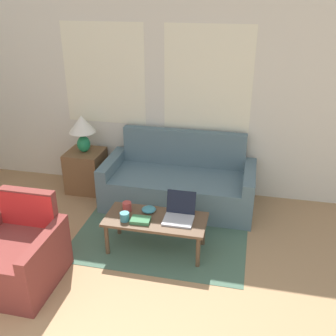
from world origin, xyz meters
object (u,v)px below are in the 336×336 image
at_px(snack_bowl, 149,209).
at_px(coffee_table, 156,222).
at_px(laptop, 179,213).
at_px(book_red, 141,220).
at_px(armchair, 18,256).
at_px(cup_navy, 127,207).
at_px(table_lamp, 82,128).
at_px(couch, 179,184).
at_px(cup_yellow, 125,217).

bearing_deg(snack_bowl, coffee_table, -47.41).
xyz_separation_m(laptop, snack_bowl, (-0.35, 0.06, -0.03)).
bearing_deg(coffee_table, book_red, -144.67).
bearing_deg(armchair, cup_navy, 45.04).
relative_size(armchair, cup_navy, 7.98).
height_order(cup_navy, book_red, cup_navy).
bearing_deg(laptop, armchair, -150.25).
bearing_deg(armchair, table_lamp, 93.54).
height_order(table_lamp, coffee_table, table_lamp).
relative_size(armchair, table_lamp, 1.63).
height_order(couch, cup_navy, couch).
bearing_deg(laptop, snack_bowl, 170.35).
bearing_deg(book_red, armchair, -147.63).
relative_size(laptop, snack_bowl, 2.06).
bearing_deg(armchair, laptop, 29.75).
xyz_separation_m(laptop, book_red, (-0.38, -0.15, -0.04)).
height_order(armchair, cup_yellow, armchair).
bearing_deg(couch, armchair, -123.95).
relative_size(cup_navy, cup_yellow, 1.06).
height_order(cup_navy, cup_yellow, cup_navy).
bearing_deg(laptop, book_red, -158.09).
distance_m(table_lamp, book_red, 1.76).
relative_size(couch, laptop, 5.99).
bearing_deg(couch, table_lamp, 175.93).
bearing_deg(table_lamp, armchair, -86.46).
xyz_separation_m(cup_yellow, snack_bowl, (0.20, 0.23, -0.02)).
relative_size(couch, coffee_table, 1.78).
bearing_deg(table_lamp, snack_bowl, -41.27).
relative_size(laptop, cup_navy, 3.07).
bearing_deg(table_lamp, book_red, -47.35).
xyz_separation_m(table_lamp, snack_bowl, (1.17, -1.03, -0.49)).
distance_m(laptop, cup_navy, 0.58).
distance_m(cup_yellow, book_red, 0.17).
xyz_separation_m(armchair, laptop, (1.40, 0.80, 0.18)).
bearing_deg(snack_bowl, cup_navy, -171.37).
relative_size(armchair, snack_bowl, 5.37).
bearing_deg(cup_yellow, couch, 73.22).
distance_m(armchair, snack_bowl, 1.37).
height_order(couch, book_red, couch).
height_order(armchair, table_lamp, table_lamp).
xyz_separation_m(couch, table_lamp, (-1.33, 0.09, 0.63)).
bearing_deg(snack_bowl, cup_yellow, -131.14).
bearing_deg(armchair, coffee_table, 32.73).
bearing_deg(coffee_table, cup_navy, 166.75).
distance_m(couch, cup_yellow, 1.22).
bearing_deg(table_lamp, coffee_table, -41.83).
bearing_deg(cup_navy, snack_bowl, 8.63).
bearing_deg(coffee_table, table_lamp, 138.17).
height_order(cup_yellow, snack_bowl, cup_yellow).
bearing_deg(cup_yellow, snack_bowl, 48.86).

